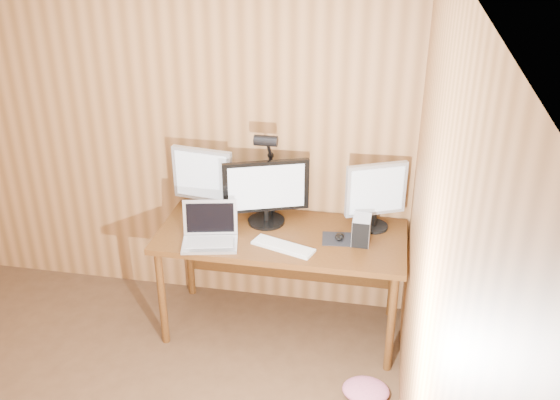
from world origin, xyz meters
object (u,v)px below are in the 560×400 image
(monitor_right, at_px, (376,194))
(desk_lamp, at_px, (268,162))
(desk, at_px, (283,245))
(laptop, at_px, (210,232))
(keyboard, at_px, (283,246))
(phone, at_px, (282,244))
(hard_drive, at_px, (361,230))
(monitor_center, at_px, (266,191))
(speaker, at_px, (368,215))
(mouse, at_px, (339,236))
(monitor_left, at_px, (203,179))

(monitor_right, relative_size, desk_lamp, 0.70)
(desk, xyz_separation_m, laptop, (-0.43, -0.24, 0.18))
(keyboard, height_order, phone, keyboard)
(desk, relative_size, desk_lamp, 2.45)
(keyboard, height_order, hard_drive, hard_drive)
(monitor_center, relative_size, speaker, 4.33)
(monitor_center, relative_size, hard_drive, 3.11)
(mouse, xyz_separation_m, desk_lamp, (-0.50, 0.22, 0.38))
(monitor_left, xyz_separation_m, laptop, (0.14, -0.36, -0.20))
(monitor_center, height_order, keyboard, monitor_center)
(hard_drive, height_order, desk_lamp, desk_lamp)
(phone, relative_size, desk_lamp, 0.15)
(monitor_center, distance_m, laptop, 0.46)
(monitor_right, bearing_deg, monitor_left, 156.02)
(keyboard, relative_size, phone, 4.31)
(monitor_right, distance_m, keyboard, 0.69)
(monitor_center, xyz_separation_m, desk_lamp, (-0.00, 0.08, 0.17))
(monitor_left, height_order, speaker, monitor_left)
(desk, bearing_deg, speaker, 18.45)
(mouse, bearing_deg, phone, -165.65)
(hard_drive, relative_size, phone, 1.81)
(monitor_right, bearing_deg, phone, -173.06)
(mouse, distance_m, speaker, 0.30)
(monitor_left, relative_size, monitor_right, 1.04)
(monitor_center, bearing_deg, hard_drive, -33.07)
(monitor_right, distance_m, phone, 0.69)
(monitor_right, distance_m, hard_drive, 0.27)
(phone, relative_size, speaker, 0.77)
(laptop, relative_size, hard_drive, 2.24)
(monitor_left, xyz_separation_m, mouse, (0.95, -0.19, -0.23))
(monitor_left, height_order, desk_lamp, desk_lamp)
(monitor_right, distance_m, laptop, 1.08)
(desk_lamp, bearing_deg, mouse, -12.03)
(laptop, bearing_deg, monitor_left, 99.51)
(monitor_left, bearing_deg, mouse, -3.20)
(desk, bearing_deg, laptop, -150.59)
(desk, distance_m, mouse, 0.41)
(keyboard, bearing_deg, mouse, 45.41)
(monitor_center, distance_m, phone, 0.39)
(desk_lamp, bearing_deg, hard_drive, -8.41)
(speaker, xyz_separation_m, desk_lamp, (-0.67, -0.03, 0.34))
(keyboard, bearing_deg, speaker, 58.94)
(monitor_center, relative_size, monitor_right, 1.20)
(desk, height_order, monitor_right, monitor_right)
(mouse, relative_size, hard_drive, 0.58)
(laptop, distance_m, keyboard, 0.47)
(laptop, relative_size, speaker, 3.11)
(laptop, distance_m, desk_lamp, 0.60)
(monitor_left, distance_m, phone, 0.73)
(hard_drive, xyz_separation_m, phone, (-0.48, -0.13, -0.08))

